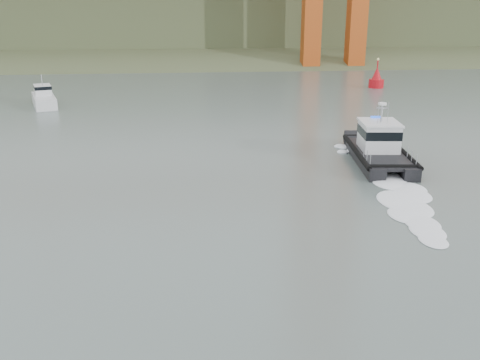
% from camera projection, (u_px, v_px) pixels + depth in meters
% --- Properties ---
extents(ground, '(400.00, 400.00, 0.00)m').
position_uv_depth(ground, '(283.00, 291.00, 22.04)').
color(ground, '#485651').
rests_on(ground, ground).
extents(headlands, '(500.00, 105.36, 27.12)m').
position_uv_depth(headlands, '(199.00, 18.00, 138.15)').
color(headlands, '#3B492A').
rests_on(headlands, ground).
extents(patrol_boat, '(4.37, 9.69, 4.56)m').
position_uv_depth(patrol_boat, '(379.00, 147.00, 39.42)').
color(patrol_boat, black).
rests_on(patrol_boat, ground).
extents(motorboat, '(4.16, 6.99, 3.65)m').
position_uv_depth(motorboat, '(44.00, 98.00, 60.48)').
color(motorboat, silver).
rests_on(motorboat, ground).
extents(nav_buoy, '(2.03, 2.03, 4.23)m').
position_uv_depth(nav_buoy, '(376.00, 79.00, 73.15)').
color(nav_buoy, '#AD0C14').
rests_on(nav_buoy, ground).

